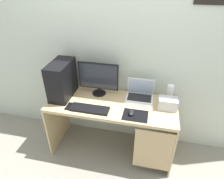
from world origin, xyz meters
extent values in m
plane|color=gray|center=(0.00, 0.00, 0.00)|extent=(8.00, 8.00, 0.00)
cube|color=beige|center=(0.00, 0.33, 1.30)|extent=(4.00, 0.04, 2.60)
cube|color=tan|center=(0.00, 0.00, 0.71)|extent=(1.45, 0.58, 0.03)
cube|color=tan|center=(-0.72, 0.00, 0.34)|extent=(0.02, 0.58, 0.69)
cube|color=tan|center=(0.72, 0.00, 0.34)|extent=(0.02, 0.58, 0.69)
cube|color=tan|center=(0.51, -0.29, 0.38)|extent=(0.40, 0.01, 0.55)
cube|color=black|center=(-0.60, 0.03, 0.94)|extent=(0.21, 0.41, 0.42)
cylinder|color=black|center=(-0.20, 0.16, 0.73)|extent=(0.16, 0.16, 0.01)
cylinder|color=black|center=(-0.20, 0.16, 0.77)|extent=(0.04, 0.04, 0.07)
cube|color=black|center=(-0.20, 0.15, 0.97)|extent=(0.47, 0.02, 0.33)
cube|color=#232833|center=(-0.20, 0.14, 0.97)|extent=(0.44, 0.00, 0.30)
cube|color=white|center=(0.29, 0.14, 0.73)|extent=(0.31, 0.24, 0.01)
cube|color=black|center=(0.29, 0.16, 0.74)|extent=(0.27, 0.16, 0.00)
cube|color=white|center=(0.29, 0.24, 0.85)|extent=(0.31, 0.05, 0.22)
cube|color=#ADC1E5|center=(0.29, 0.23, 0.85)|extent=(0.29, 0.04, 0.20)
cylinder|color=white|center=(0.63, 0.20, 0.82)|extent=(0.07, 0.07, 0.20)
cube|color=#B7BCC6|center=(0.61, 0.04, 0.79)|extent=(0.20, 0.14, 0.12)
cube|color=black|center=(-0.21, -0.17, 0.74)|extent=(0.42, 0.14, 0.02)
cube|color=black|center=(0.28, -0.16, 0.73)|extent=(0.26, 0.20, 0.00)
ellipsoid|color=black|center=(0.24, -0.15, 0.75)|extent=(0.06, 0.10, 0.03)
cube|color=black|center=(-0.44, -0.17, 0.73)|extent=(0.07, 0.13, 0.01)
camera|label=1|loc=(0.40, -1.79, 2.04)|focal=31.90mm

